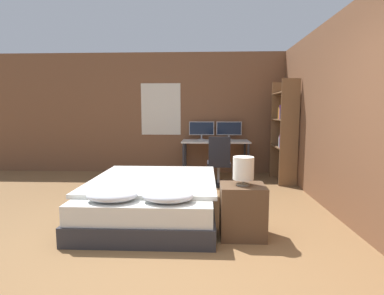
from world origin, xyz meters
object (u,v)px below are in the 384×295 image
keyboard (216,141)px  monitor_right (229,129)px  nightstand (242,211)px  bookshelf (285,126)px  bed (153,198)px  office_chair (219,167)px  bedside_lamp (243,168)px  desk (215,145)px  computer_mouse (230,141)px  monitor_left (202,129)px

keyboard → monitor_right: bearing=57.1°
nightstand → bookshelf: 2.99m
bed → nightstand: nightstand is taller
office_chair → bedside_lamp: bearing=-86.1°
keyboard → nightstand: bearing=-86.2°
office_chair → bed: bearing=-119.2°
desk → bookshelf: 1.49m
office_chair → bookshelf: size_ratio=0.47×
bed → bedside_lamp: size_ratio=6.66×
nightstand → bookshelf: bookshelf is taller
keyboard → bed: bearing=-111.8°
nightstand → bed: bearing=150.8°
computer_mouse → office_chair: (-0.25, -0.59, -0.43)m
nightstand → computer_mouse: (0.09, 2.93, 0.50)m
bookshelf → bed: bearing=-138.0°
computer_mouse → bookshelf: 1.13m
nightstand → bedside_lamp: bedside_lamp is taller
monitor_right → keyboard: bearing=-122.9°
monitor_right → computer_mouse: (-0.02, -0.47, -0.22)m
desk → monitor_right: size_ratio=2.59×
nightstand → bookshelf: (1.14, 2.65, 0.81)m
nightstand → monitor_right: monitor_right is taller
bed → keyboard: size_ratio=5.36×
desk → office_chair: office_chair is taller
monitor_right → nightstand: bearing=-91.8°
bedside_lamp → desk: size_ratio=0.22×
keyboard → computer_mouse: size_ratio=5.59×
desk → bookshelf: bearing=-21.1°
desk → office_chair: (0.04, -0.82, -0.32)m
nightstand → bookshelf: size_ratio=0.30×
bed → desk: size_ratio=1.46×
monitor_right → bookshelf: 1.28m
office_chair → monitor_right: bearing=76.0°
desk → computer_mouse: computer_mouse is taller
nightstand → office_chair: office_chair is taller
bed → nightstand: (1.12, -0.62, 0.05)m
monitor_left → monitor_right: 0.61m
computer_mouse → bookshelf: bearing=-15.0°
office_chair → computer_mouse: bearing=67.4°
monitor_right → bookshelf: bearing=-36.1°
bookshelf → keyboard: bearing=168.1°
monitor_left → office_chair: (0.34, -1.06, -0.64)m
desk → monitor_left: monitor_left is taller
keyboard → bookshelf: size_ratio=0.20×
desk → bookshelf: (1.33, -0.51, 0.43)m
bed → computer_mouse: (1.21, 2.30, 0.54)m
keyboard → desk: bearing=90.0°
bedside_lamp → office_chair: size_ratio=0.34×
nightstand → computer_mouse: 2.97m
desk → computer_mouse: 0.39m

